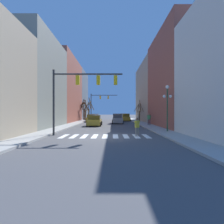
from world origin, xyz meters
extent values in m
plane|color=#4C4C4F|center=(0.00, 0.00, 0.00)|extent=(240.00, 240.00, 0.00)
cube|color=#9E9E99|center=(-5.94, 0.00, 0.07)|extent=(2.01, 90.00, 0.15)
cube|color=#9E9E99|center=(5.94, 0.00, 0.07)|extent=(2.01, 90.00, 0.15)
cube|color=gray|center=(-9.95, 8.36, 6.05)|extent=(6.00, 11.55, 12.09)
cube|color=#934C3D|center=(-9.95, 21.51, 6.65)|extent=(6.00, 14.75, 13.30)
cube|color=#515B66|center=(-9.95, 34.36, 6.71)|extent=(6.00, 10.96, 13.41)
cube|color=#934C3D|center=(9.95, 9.32, 6.56)|extent=(6.00, 13.12, 13.13)
cube|color=tan|center=(9.95, 23.74, 6.32)|extent=(6.00, 15.73, 12.63)
cube|color=white|center=(-3.60, 0.16, 0.00)|extent=(0.45, 2.60, 0.01)
cube|color=white|center=(-2.70, 0.16, 0.00)|extent=(0.45, 2.60, 0.01)
cube|color=white|center=(-1.80, 0.16, 0.00)|extent=(0.45, 2.60, 0.01)
cube|color=white|center=(-0.90, 0.16, 0.00)|extent=(0.45, 2.60, 0.01)
cube|color=white|center=(0.00, 0.16, 0.00)|extent=(0.45, 2.60, 0.01)
cube|color=white|center=(0.90, 0.16, 0.00)|extent=(0.45, 2.60, 0.01)
cube|color=white|center=(1.80, 0.16, 0.00)|extent=(0.45, 2.60, 0.01)
cube|color=white|center=(2.70, 0.16, 0.00)|extent=(0.45, 2.60, 0.01)
cube|color=white|center=(3.60, 0.16, 0.00)|extent=(0.45, 2.60, 0.01)
cylinder|color=#2D2D2D|center=(-4.69, 0.75, 2.97)|extent=(0.18, 0.18, 5.94)
cylinder|color=#2D2D2D|center=(-1.57, 0.75, 5.54)|extent=(6.23, 0.14, 0.14)
cube|color=yellow|center=(-2.51, 0.75, 4.99)|extent=(0.32, 0.28, 0.84)
cube|color=yellow|center=(-0.64, 0.75, 4.99)|extent=(0.32, 0.28, 0.84)
cube|color=yellow|center=(0.92, 0.75, 4.99)|extent=(0.32, 0.28, 0.84)
cylinder|color=#2D2D2D|center=(-4.69, 29.03, 3.37)|extent=(0.18, 0.18, 6.74)
cylinder|color=#2D2D2D|center=(-1.37, 29.03, 6.34)|extent=(6.64, 0.14, 0.14)
cube|color=yellow|center=(-2.36, 29.03, 5.79)|extent=(0.32, 0.28, 0.84)
cube|color=yellow|center=(-0.37, 29.03, 5.79)|extent=(0.32, 0.28, 0.84)
cylinder|color=#1E4C2D|center=(6.26, 2.82, 2.32)|extent=(0.12, 0.12, 4.34)
sphere|color=white|center=(6.26, 2.82, 4.67)|extent=(0.36, 0.36, 0.36)
sphere|color=white|center=(5.94, 2.82, 3.71)|extent=(0.31, 0.31, 0.31)
sphere|color=white|center=(6.58, 2.82, 3.71)|extent=(0.31, 0.31, 0.31)
cube|color=gray|center=(1.59, 16.94, 0.62)|extent=(1.76, 4.80, 0.90)
cube|color=#464648|center=(1.59, 16.94, 1.44)|extent=(1.62, 2.50, 0.73)
cylinder|color=black|center=(0.69, 18.43, 0.32)|extent=(0.22, 0.64, 0.64)
cylinder|color=black|center=(2.49, 18.43, 0.32)|extent=(0.22, 0.64, 0.64)
cylinder|color=black|center=(0.69, 15.45, 0.32)|extent=(0.22, 0.64, 0.64)
cylinder|color=black|center=(2.49, 15.45, 0.32)|extent=(0.22, 0.64, 0.64)
cube|color=#A38423|center=(-3.78, 22.37, 0.56)|extent=(1.81, 4.56, 0.78)
cube|color=#594813|center=(-3.78, 22.37, 1.27)|extent=(1.67, 2.37, 0.63)
cylinder|color=black|center=(-4.71, 23.78, 0.32)|extent=(0.22, 0.64, 0.64)
cylinder|color=black|center=(-2.86, 23.78, 0.32)|extent=(0.22, 0.64, 0.64)
cylinder|color=black|center=(-4.71, 20.96, 0.32)|extent=(0.22, 0.64, 0.64)
cylinder|color=black|center=(-2.86, 20.96, 0.32)|extent=(0.22, 0.64, 0.64)
cube|color=silver|center=(-3.73, 29.54, 0.58)|extent=(1.92, 4.75, 0.80)
cube|color=slate|center=(-3.73, 29.54, 1.30)|extent=(1.77, 2.47, 0.65)
cylinder|color=black|center=(-4.71, 31.02, 0.32)|extent=(0.22, 0.64, 0.64)
cylinder|color=black|center=(-2.75, 31.02, 0.32)|extent=(0.22, 0.64, 0.64)
cylinder|color=black|center=(-4.71, 28.07, 0.32)|extent=(0.22, 0.64, 0.64)
cylinder|color=black|center=(-2.75, 28.07, 0.32)|extent=(0.22, 0.64, 0.64)
cube|color=#A38423|center=(3.81, 25.92, 0.60)|extent=(1.77, 4.72, 0.85)
cube|color=#594813|center=(3.81, 25.92, 1.37)|extent=(1.62, 2.46, 0.69)
cylinder|color=black|center=(2.90, 27.38, 0.32)|extent=(0.22, 0.64, 0.64)
cylinder|color=black|center=(4.71, 27.38, 0.32)|extent=(0.22, 0.64, 0.64)
cylinder|color=black|center=(2.90, 24.45, 0.32)|extent=(0.22, 0.64, 0.64)
cylinder|color=black|center=(4.71, 24.45, 0.32)|extent=(0.22, 0.64, 0.64)
cube|color=#A38423|center=(-2.07, 11.81, 0.57)|extent=(1.91, 4.60, 0.79)
cube|color=#594813|center=(-2.07, 11.81, 1.29)|extent=(1.76, 2.39, 0.65)
cylinder|color=black|center=(-1.09, 10.39, 0.32)|extent=(0.22, 0.64, 0.64)
cylinder|color=black|center=(-3.04, 10.39, 0.32)|extent=(0.22, 0.64, 0.64)
cylinder|color=black|center=(-1.09, 13.24, 0.32)|extent=(0.22, 0.64, 0.64)
cylinder|color=black|center=(-3.04, 13.24, 0.32)|extent=(0.22, 0.64, 0.64)
cube|color=silver|center=(3.75, 32.31, 0.60)|extent=(1.88, 4.51, 0.85)
cube|color=slate|center=(3.75, 32.31, 1.37)|extent=(1.73, 2.35, 0.69)
cylinder|color=black|center=(2.78, 33.71, 0.32)|extent=(0.22, 0.64, 0.64)
cylinder|color=black|center=(4.71, 33.71, 0.32)|extent=(0.22, 0.64, 0.64)
cylinder|color=black|center=(2.78, 30.91, 0.32)|extent=(0.22, 0.64, 0.64)
cylinder|color=black|center=(4.71, 30.91, 0.32)|extent=(0.22, 0.64, 0.64)
cylinder|color=#7A705B|center=(2.88, 0.19, 0.38)|extent=(0.11, 0.11, 0.77)
cylinder|color=#7A705B|center=(2.67, 0.01, 0.38)|extent=(0.11, 0.11, 0.77)
cube|color=gold|center=(2.78, 0.10, 1.07)|extent=(0.42, 0.40, 0.60)
sphere|color=brown|center=(2.78, 0.10, 1.51)|extent=(0.22, 0.22, 0.22)
cylinder|color=gold|center=(2.94, 0.24, 1.03)|extent=(0.26, 0.23, 0.58)
cylinder|color=gold|center=(2.61, -0.04, 1.03)|extent=(0.26, 0.23, 0.58)
cylinder|color=#282D47|center=(6.35, 11.42, 0.56)|extent=(0.12, 0.12, 0.83)
cylinder|color=#282D47|center=(6.12, 11.61, 0.56)|extent=(0.12, 0.12, 0.83)
cube|color=#337542|center=(6.24, 11.51, 1.30)|extent=(0.46, 0.44, 0.65)
sphere|color=tan|center=(6.24, 11.51, 1.78)|extent=(0.23, 0.23, 0.23)
cylinder|color=#337542|center=(6.41, 11.36, 1.26)|extent=(0.28, 0.25, 0.63)
cylinder|color=#337542|center=(6.06, 11.66, 1.26)|extent=(0.28, 0.25, 0.63)
cylinder|color=brown|center=(-6.00, 34.64, 1.59)|extent=(0.42, 0.42, 2.89)
cylinder|color=brown|center=(-6.47, 34.09, 3.80)|extent=(1.11, 1.33, 2.07)
cylinder|color=brown|center=(-5.65, 34.14, 3.94)|extent=(0.85, 1.17, 2.18)
cylinder|color=brown|center=(-5.34, 35.45, 4.25)|extent=(1.47, 1.86, 3.40)
cylinder|color=brown|center=(-5.99, 34.09, 3.90)|extent=(0.22, 1.27, 2.25)
cylinder|color=brown|center=(-5.46, 33.52, 4.53)|extent=(1.19, 2.44, 3.41)
cylinder|color=#473828|center=(-6.22, 27.43, 1.54)|extent=(0.34, 0.34, 2.78)
cylinder|color=#473828|center=(-6.99, 27.93, 3.58)|extent=(1.59, 1.20, 2.15)
cylinder|color=#473828|center=(-6.42, 28.04, 3.61)|extent=(0.49, 1.33, 1.80)
cylinder|color=#473828|center=(-5.72, 27.96, 3.83)|extent=(1.10, 1.24, 2.61)
cylinder|color=#473828|center=(-6.74, 27.44, 4.05)|extent=(1.19, 0.18, 2.41)
cylinder|color=#473828|center=(-6.78, 27.90, 3.64)|extent=(1.20, 1.13, 1.79)
cylinder|color=brown|center=(6.18, 20.53, 1.25)|extent=(0.29, 0.29, 2.19)
cylinder|color=brown|center=(5.87, 19.89, 2.88)|extent=(0.70, 1.42, 1.81)
cylinder|color=brown|center=(6.27, 20.00, 2.71)|extent=(0.29, 1.16, 1.44)
cylinder|color=brown|center=(6.49, 21.22, 3.40)|extent=(0.69, 1.49, 2.33)
cylinder|color=brown|center=(6.51, 20.14, 3.25)|extent=(0.76, 0.90, 2.23)
cylinder|color=brown|center=(5.64, 20.55, 3.02)|extent=(1.17, 0.15, 1.68)
cylinder|color=brown|center=(-5.66, 26.15, 1.37)|extent=(0.30, 0.30, 2.44)
cylinder|color=brown|center=(-5.29, 25.82, 3.21)|extent=(0.85, 0.79, 2.05)
cylinder|color=brown|center=(-6.06, 25.86, 3.70)|extent=(0.94, 0.76, 2.53)
cylinder|color=brown|center=(-6.49, 26.21, 3.28)|extent=(1.77, 0.28, 2.08)
cylinder|color=brown|center=(-5.82, 26.99, 3.51)|extent=(0.40, 1.78, 2.43)
cylinder|color=brown|center=(-5.42, 25.69, 3.18)|extent=(0.56, 1.02, 1.71)
camera|label=1|loc=(0.60, -15.03, 2.12)|focal=28.00mm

